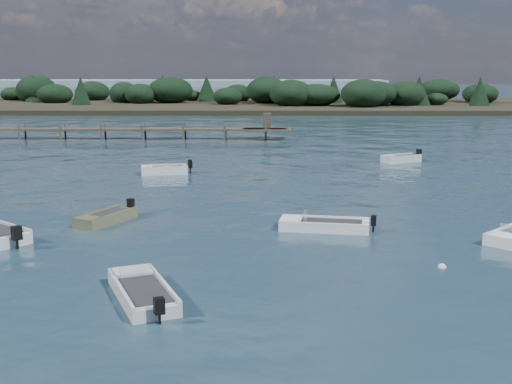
{
  "coord_description": "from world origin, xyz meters",
  "views": [
    {
      "loc": [
        3.49,
        -19.04,
        7.49
      ],
      "look_at": [
        3.17,
        14.0,
        1.0
      ],
      "focal_mm": 45.0,
      "sensor_mm": 36.0,
      "label": 1
    }
  ],
  "objects_px": {
    "dinghy_mid_white_a": "(324,227)",
    "jetty": "(22,129)",
    "tender_far_grey_b": "(401,160)",
    "dinghy_near_olive": "(142,294)",
    "dinghy_extra_b": "(106,220)",
    "tender_far_white": "(165,172)"
  },
  "relations": [
    {
      "from": "dinghy_mid_white_a",
      "to": "jetty",
      "type": "distance_m",
      "value": 47.28
    },
    {
      "from": "tender_far_grey_b",
      "to": "dinghy_mid_white_a",
      "type": "height_order",
      "value": "tender_far_grey_b"
    },
    {
      "from": "tender_far_grey_b",
      "to": "jetty",
      "type": "height_order",
      "value": "jetty"
    },
    {
      "from": "dinghy_near_olive",
      "to": "jetty",
      "type": "xyz_separation_m",
      "value": [
        -21.31,
        47.11,
        0.84
      ]
    },
    {
      "from": "dinghy_mid_white_a",
      "to": "jetty",
      "type": "xyz_separation_m",
      "value": [
        -28.13,
        37.99,
        0.85
      ]
    },
    {
      "from": "jetty",
      "to": "tender_far_grey_b",
      "type": "bearing_deg",
      "value": -24.32
    },
    {
      "from": "dinghy_extra_b",
      "to": "dinghy_mid_white_a",
      "type": "bearing_deg",
      "value": -6.97
    },
    {
      "from": "tender_far_grey_b",
      "to": "dinghy_near_olive",
      "type": "xyz_separation_m",
      "value": [
        -14.98,
        -30.71,
        -0.03
      ]
    },
    {
      "from": "tender_far_white",
      "to": "dinghy_extra_b",
      "type": "bearing_deg",
      "value": -92.74
    },
    {
      "from": "tender_far_grey_b",
      "to": "tender_far_white",
      "type": "bearing_deg",
      "value": -161.75
    },
    {
      "from": "dinghy_extra_b",
      "to": "dinghy_mid_white_a",
      "type": "relative_size",
      "value": 0.82
    },
    {
      "from": "tender_far_grey_b",
      "to": "tender_far_white",
      "type": "relative_size",
      "value": 0.95
    },
    {
      "from": "tender_far_grey_b",
      "to": "dinghy_extra_b",
      "type": "distance_m",
      "value": 27.58
    },
    {
      "from": "tender_far_grey_b",
      "to": "dinghy_near_olive",
      "type": "relative_size",
      "value": 0.78
    },
    {
      "from": "dinghy_near_olive",
      "to": "dinghy_mid_white_a",
      "type": "bearing_deg",
      "value": 53.22
    },
    {
      "from": "dinghy_extra_b",
      "to": "dinghy_near_olive",
      "type": "distance_m",
      "value": 11.03
    },
    {
      "from": "tender_far_grey_b",
      "to": "tender_far_white",
      "type": "xyz_separation_m",
      "value": [
        -17.97,
        -5.92,
        0.0
      ]
    },
    {
      "from": "tender_far_grey_b",
      "to": "dinghy_extra_b",
      "type": "xyz_separation_m",
      "value": [
        -18.66,
        -20.31,
        -0.02
      ]
    },
    {
      "from": "tender_far_white",
      "to": "dinghy_mid_white_a",
      "type": "xyz_separation_m",
      "value": [
        9.81,
        -15.66,
        -0.04
      ]
    },
    {
      "from": "tender_far_white",
      "to": "jetty",
      "type": "xyz_separation_m",
      "value": [
        -18.32,
        22.33,
        0.81
      ]
    },
    {
      "from": "dinghy_extra_b",
      "to": "jetty",
      "type": "distance_m",
      "value": 40.73
    },
    {
      "from": "dinghy_mid_white_a",
      "to": "jetty",
      "type": "relative_size",
      "value": 0.07
    }
  ]
}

